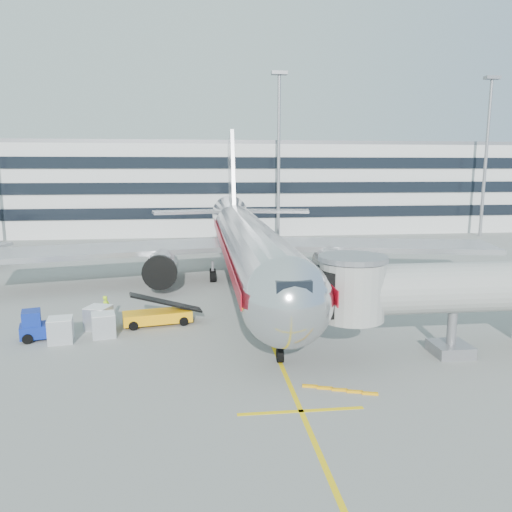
{
  "coord_description": "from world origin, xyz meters",
  "views": [
    {
      "loc": [
        -4.63,
        -35.28,
        11.23
      ],
      "look_at": [
        0.14,
        5.16,
        4.0
      ],
      "focal_mm": 35.0,
      "sensor_mm": 36.0,
      "label": 1
    }
  ],
  "objects": [
    {
      "name": "cargo_container_right",
      "position": [
        -11.68,
        -0.46,
        0.83
      ],
      "size": [
        1.98,
        1.98,
        1.64
      ],
      "color": "silver",
      "rests_on": "ground"
    },
    {
      "name": "light_mast_east",
      "position": [
        42.0,
        42.0,
        14.88
      ],
      "size": [
        2.4,
        1.2,
        25.45
      ],
      "color": "gray",
      "rests_on": "ground"
    },
    {
      "name": "ramp_worker",
      "position": [
        -11.46,
        1.37,
        0.96
      ],
      "size": [
        0.73,
        0.83,
        1.92
      ],
      "primitive_type": "imported",
      "rotation": [
        0.0,
        0.0,
        1.1
      ],
      "color": "#C5FC1A",
      "rests_on": "ground"
    },
    {
      "name": "stop_bar",
      "position": [
        0.0,
        -14.0,
        0.01
      ],
      "size": [
        6.0,
        0.25,
        0.01
      ],
      "primitive_type": "cube",
      "color": "yellow",
      "rests_on": "ground"
    },
    {
      "name": "cargo_container_left",
      "position": [
        -11.05,
        -2.11,
        0.81
      ],
      "size": [
        1.8,
        1.8,
        1.6
      ],
      "color": "silver",
      "rests_on": "ground"
    },
    {
      "name": "jet_bridge",
      "position": [
        12.18,
        -8.0,
        3.87
      ],
      "size": [
        17.8,
        4.5,
        7.0
      ],
      "color": "silver",
      "rests_on": "ground"
    },
    {
      "name": "cargo_container_front",
      "position": [
        -13.63,
        -2.91,
        0.82
      ],
      "size": [
        1.75,
        1.75,
        1.62
      ],
      "color": "silver",
      "rests_on": "ground"
    },
    {
      "name": "belt_loader",
      "position": [
        -7.65,
        0.07,
        0.69
      ],
      "size": [
        5.23,
        2.61,
        2.44
      ],
      "color": "#FFA70A",
      "rests_on": "ground"
    },
    {
      "name": "lead_in_line",
      "position": [
        0.0,
        10.0,
        0.01
      ],
      "size": [
        0.25,
        70.0,
        0.01
      ],
      "primitive_type": "cube",
      "color": "yellow",
      "rests_on": "ground"
    },
    {
      "name": "baggage_tug",
      "position": [
        -15.23,
        -2.15,
        0.87
      ],
      "size": [
        2.96,
        2.28,
        1.99
      ],
      "color": "navy",
      "rests_on": "ground"
    },
    {
      "name": "ground",
      "position": [
        0.0,
        0.0,
        0.0
      ],
      "size": [
        180.0,
        180.0,
        0.0
      ],
      "primitive_type": "plane",
      "color": "gray",
      "rests_on": "ground"
    },
    {
      "name": "main_jet",
      "position": [
        0.0,
        11.72,
        4.23
      ],
      "size": [
        50.95,
        48.7,
        16.06
      ],
      "color": "silver",
      "rests_on": "ground"
    },
    {
      "name": "light_mast_centre",
      "position": [
        8.0,
        42.0,
        14.88
      ],
      "size": [
        2.4,
        1.2,
        25.45
      ],
      "color": "gray",
      "rests_on": "ground"
    },
    {
      "name": "terminal",
      "position": [
        0.0,
        57.95,
        7.8
      ],
      "size": [
        150.0,
        24.25,
        15.6
      ],
      "color": "silver",
      "rests_on": "ground"
    }
  ]
}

